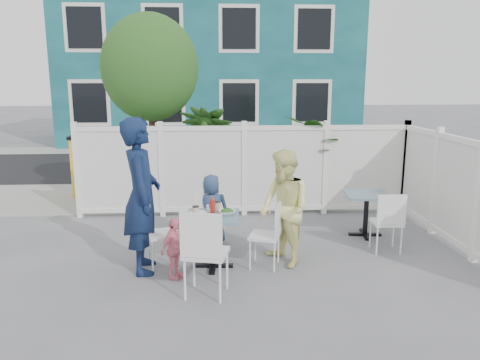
{
  "coord_description": "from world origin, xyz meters",
  "views": [
    {
      "loc": [
        -0.45,
        -5.69,
        2.37
      ],
      "look_at": [
        -0.09,
        0.42,
        1.06
      ],
      "focal_mm": 35.0,
      "sensor_mm": 36.0,
      "label": 1
    }
  ],
  "objects": [
    {
      "name": "utility_cabinet",
      "position": [
        -3.01,
        4.0,
        0.6
      ],
      "size": [
        0.67,
        0.49,
        1.21
      ],
      "primitive_type": "cube",
      "rotation": [
        0.0,
        0.0,
        0.05
      ],
      "color": "gold",
      "rests_on": "ground"
    },
    {
      "name": "chair_right",
      "position": [
        0.27,
        -0.02,
        0.49
      ],
      "size": [
        0.47,
        0.48,
        0.85
      ],
      "rotation": [
        0.0,
        0.0,
        1.28
      ],
      "color": "white",
      "rests_on": "ground"
    },
    {
      "name": "salt_shaker",
      "position": [
        -0.53,
        0.24,
        0.74
      ],
      "size": [
        0.03,
        0.03,
        0.08
      ],
      "primitive_type": "cylinder",
      "color": "white",
      "rests_on": "main_table"
    },
    {
      "name": "chair_back",
      "position": [
        -0.53,
        0.79,
        0.49
      ],
      "size": [
        0.43,
        0.41,
        0.84
      ],
      "rotation": [
        0.0,
        0.0,
        3.27
      ],
      "color": "white",
      "rests_on": "ground"
    },
    {
      "name": "chair_spare",
      "position": [
        1.97,
        0.39,
        0.5
      ],
      "size": [
        0.4,
        0.39,
        0.86
      ],
      "rotation": [
        0.0,
        0.0,
        -0.04
      ],
      "color": "white",
      "rests_on": "ground"
    },
    {
      "name": "potted_shrub_b",
      "position": [
        1.51,
        3.0,
        0.86
      ],
      "size": [
        1.92,
        2.0,
        1.73
      ],
      "primitive_type": "imported",
      "rotation": [
        0.0,
        0.0,
        5.2
      ],
      "color": "#254E18",
      "rests_on": "ground"
    },
    {
      "name": "street",
      "position": [
        0.0,
        7.5,
        0.0
      ],
      "size": [
        24.0,
        5.0,
        0.01
      ],
      "primitive_type": "cube",
      "color": "black",
      "rests_on": "ground"
    },
    {
      "name": "chair_left",
      "position": [
        -1.18,
        0.07,
        0.52
      ],
      "size": [
        0.47,
        0.49,
        0.89
      ],
      "rotation": [
        0.0,
        0.0,
        -1.33
      ],
      "color": "white",
      "rests_on": "ground"
    },
    {
      "name": "toddler",
      "position": [
        -0.93,
        -0.31,
        0.38
      ],
      "size": [
        0.41,
        0.47,
        0.76
      ],
      "primitive_type": "imported",
      "rotation": [
        0.0,
        0.0,
        0.95
      ],
      "color": "pink",
      "rests_on": "ground"
    },
    {
      "name": "coffee_cup_a",
      "position": [
        -0.67,
        -0.03,
        0.76
      ],
      "size": [
        0.08,
        0.08,
        0.12
      ],
      "primitive_type": "cylinder",
      "color": "beige",
      "rests_on": "main_table"
    },
    {
      "name": "potted_shrub_a",
      "position": [
        -0.51,
        3.1,
        0.96
      ],
      "size": [
        1.35,
        1.35,
        1.91
      ],
      "primitive_type": "imported",
      "rotation": [
        0.0,
        0.0,
        2.83
      ],
      "color": "#254E18",
      "rests_on": "ground"
    },
    {
      "name": "tree",
      "position": [
        -1.6,
        3.3,
        2.59
      ],
      "size": [
        1.8,
        1.62,
        3.59
      ],
      "color": "#382316",
      "rests_on": "ground"
    },
    {
      "name": "near_sidewalk",
      "position": [
        0.0,
        3.8,
        0.01
      ],
      "size": [
        24.0,
        2.6,
        0.01
      ],
      "primitive_type": "cube",
      "color": "gray",
      "rests_on": "ground"
    },
    {
      "name": "fence_back",
      "position": [
        0.1,
        2.4,
        0.78
      ],
      "size": [
        5.86,
        0.08,
        1.6
      ],
      "color": "white",
      "rests_on": "ground"
    },
    {
      "name": "ketchup_bottle",
      "position": [
        -0.46,
        0.09,
        0.79
      ],
      "size": [
        0.06,
        0.06,
        0.18
      ],
      "primitive_type": "cylinder",
      "color": "#B61912",
      "rests_on": "main_table"
    },
    {
      "name": "far_sidewalk",
      "position": [
        0.0,
        10.6,
        0.01
      ],
      "size": [
        24.0,
        1.6,
        0.01
      ],
      "primitive_type": "cube",
      "color": "gray",
      "rests_on": "ground"
    },
    {
      "name": "fence_right",
      "position": [
        3.0,
        0.6,
        0.78
      ],
      "size": [
        0.08,
        3.66,
        1.6
      ],
      "rotation": [
        0.0,
        0.0,
        1.57
      ],
      "color": "white",
      "rests_on": "ground"
    },
    {
      "name": "man",
      "position": [
        -1.34,
        -0.02,
        0.97
      ],
      "size": [
        0.55,
        0.76,
        1.94
      ],
      "primitive_type": "imported",
      "rotation": [
        0.0,
        0.0,
        1.7
      ],
      "color": "#101E40",
      "rests_on": "ground"
    },
    {
      "name": "spare_table",
      "position": [
        1.9,
        1.13,
        0.52
      ],
      "size": [
        0.7,
        0.7,
        0.67
      ],
      "rotation": [
        0.0,
        0.0,
        -0.11
      ],
      "color": "#3C5374",
      "rests_on": "ground"
    },
    {
      "name": "building",
      "position": [
        -0.5,
        14.0,
        3.0
      ],
      "size": [
        11.0,
        6.0,
        6.0
      ],
      "color": "#134C50",
      "rests_on": "ground"
    },
    {
      "name": "ground",
      "position": [
        0.0,
        0.0,
        0.0
      ],
      "size": [
        80.0,
        80.0,
        0.0
      ],
      "primitive_type": "plane",
      "color": "slate"
    },
    {
      "name": "chair_near",
      "position": [
        -0.56,
        -0.86,
        0.59
      ],
      "size": [
        0.55,
        0.54,
        1.01
      ],
      "rotation": [
        0.0,
        0.0,
        -0.23
      ],
      "color": "white",
      "rests_on": "ground"
    },
    {
      "name": "woman",
      "position": [
        0.46,
        0.07,
        0.76
      ],
      "size": [
        0.83,
        0.91,
        1.51
      ],
      "primitive_type": "imported",
      "rotation": [
        0.0,
        0.0,
        -1.14
      ],
      "color": "#F7F249",
      "rests_on": "ground"
    },
    {
      "name": "main_table",
      "position": [
        -0.47,
        0.02,
        0.54
      ],
      "size": [
        0.71,
        0.71,
        0.7
      ],
      "rotation": [
        0.0,
        0.0,
        -0.07
      ],
      "color": "#3C5374",
      "rests_on": "ground"
    },
    {
      "name": "pepper_shaker",
      "position": [
        -0.53,
        0.28,
        0.73
      ],
      "size": [
        0.03,
        0.03,
        0.06
      ],
      "primitive_type": "cylinder",
      "color": "black",
      "rests_on": "main_table"
    },
    {
      "name": "plate_side",
      "position": [
        -0.65,
        0.11,
        0.71
      ],
      "size": [
        0.23,
        0.23,
        0.02
      ],
      "primitive_type": "cylinder",
      "color": "white",
      "rests_on": "main_table"
    },
    {
      "name": "salad_bowl",
      "position": [
        -0.28,
        0.04,
        0.72
      ],
      "size": [
        0.22,
        0.22,
        0.05
      ],
      "primitive_type": "imported",
      "color": "white",
      "rests_on": "main_table"
    },
    {
      "name": "boy",
      "position": [
        -0.48,
        0.92,
        0.52
      ],
      "size": [
        0.54,
        0.38,
        1.04
      ],
      "primitive_type": "imported",
      "rotation": [
        0.0,
        0.0,
        3.24
      ],
      "color": "navy",
      "rests_on": "ground"
    },
    {
      "name": "plate_main",
      "position": [
        -0.46,
        -0.14,
        0.71
      ],
      "size": [
        0.23,
        0.23,
        0.01
      ],
      "primitive_type": "cylinder",
      "color": "white",
      "rests_on": "main_table"
    },
    {
      "name": "coffee_cup_b",
      "position": [
        -0.39,
        0.22,
        0.76
      ],
      "size": [
        0.08,
        0.08,
        0.12
      ],
      "primitive_type": "cylinder",
      "color": "beige",
      "rests_on": "main_table"
    }
  ]
}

